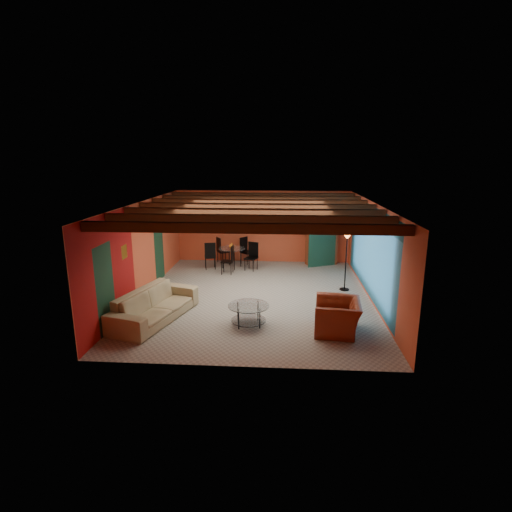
# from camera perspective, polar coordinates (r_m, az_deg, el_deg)

# --- Properties ---
(room) EXTENTS (6.52, 8.01, 2.71)m
(room) POSITION_cam_1_polar(r_m,az_deg,el_deg) (11.15, -0.03, 5.94)
(room) COLOR gray
(room) RESTS_ON ground
(sofa) EXTENTS (1.71, 2.79, 0.76)m
(sofa) POSITION_cam_1_polar(r_m,az_deg,el_deg) (10.19, -14.24, -6.80)
(sofa) COLOR #968661
(sofa) RESTS_ON ground
(armchair) EXTENTS (1.12, 1.25, 0.75)m
(armchair) POSITION_cam_1_polar(r_m,az_deg,el_deg) (9.43, 11.55, -8.42)
(armchair) COLOR maroon
(armchair) RESTS_ON ground
(coffee_table) EXTENTS (1.12, 1.12, 0.50)m
(coffee_table) POSITION_cam_1_polar(r_m,az_deg,el_deg) (9.65, -1.07, -8.38)
(coffee_table) COLOR white
(coffee_table) RESTS_ON ground
(dining_table) EXTENTS (2.51, 2.51, 1.00)m
(dining_table) POSITION_cam_1_polar(r_m,az_deg,el_deg) (14.44, -3.48, 0.26)
(dining_table) COLOR silver
(dining_table) RESTS_ON ground
(armoire) EXTENTS (1.19, 0.92, 1.87)m
(armoire) POSITION_cam_1_polar(r_m,az_deg,el_deg) (14.97, 9.36, 2.31)
(armoire) COLOR brown
(armoire) RESTS_ON ground
(floor_lamp) EXTENTS (0.37, 0.37, 1.80)m
(floor_lamp) POSITION_cam_1_polar(r_m,az_deg,el_deg) (12.19, 12.71, -0.72)
(floor_lamp) COLOR black
(floor_lamp) RESTS_ON ground
(ceiling_fan) EXTENTS (1.50, 1.50, 0.44)m
(ceiling_fan) POSITION_cam_1_polar(r_m,az_deg,el_deg) (11.04, -0.07, 5.85)
(ceiling_fan) COLOR #472614
(ceiling_fan) RESTS_ON ceiling
(painting) EXTENTS (1.05, 0.03, 0.65)m
(painting) POSITION_cam_1_polar(r_m,az_deg,el_deg) (15.13, -2.45, 5.34)
(painting) COLOR black
(painting) RESTS_ON wall_back
(potted_plant) EXTENTS (0.54, 0.51, 0.48)m
(potted_plant) POSITION_cam_1_polar(r_m,az_deg,el_deg) (14.78, 9.54, 6.79)
(potted_plant) COLOR #26661E
(potted_plant) RESTS_ON armoire
(vase) EXTENTS (0.25, 0.25, 0.20)m
(vase) POSITION_cam_1_polar(r_m,az_deg,el_deg) (14.30, -3.52, 2.60)
(vase) COLOR orange
(vase) RESTS_ON dining_table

